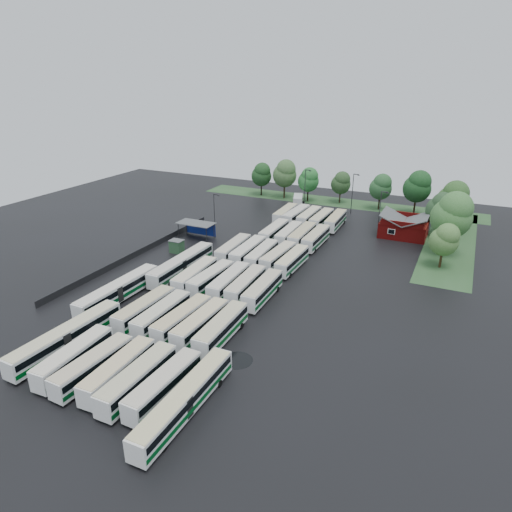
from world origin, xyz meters
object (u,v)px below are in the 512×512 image
at_px(artic_bus_west_a, 67,337).
at_px(minibus, 298,200).
at_px(brick_building, 404,228).
at_px(artic_bus_east, 185,400).

xyz_separation_m(artic_bus_west_a, minibus, (2.69, 79.45, -0.20)).
bearing_deg(brick_building, artic_bus_east, -99.77).
height_order(brick_building, artic_bus_west_a, brick_building).
bearing_deg(brick_building, artic_bus_west_a, -116.62).
xyz_separation_m(brick_building, artic_bus_east, (-11.97, -69.50, -0.13)).
height_order(brick_building, artic_bus_east, brick_building).
bearing_deg(artic_bus_west_a, brick_building, 65.84).
relative_size(brick_building, artic_bus_east, 0.60).
relative_size(brick_building, minibus, 1.45).
relative_size(artic_bus_west_a, minibus, 2.50).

